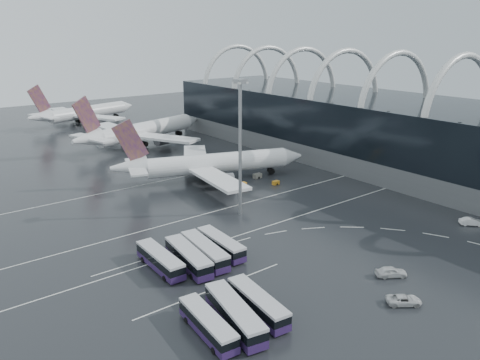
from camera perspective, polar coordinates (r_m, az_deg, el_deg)
ground at (r=101.81m, az=2.71°, el=-5.27°), size 420.00×420.00×0.00m
terminal at (r=155.37m, az=15.57°, el=6.35°), size 42.00×160.00×34.90m
lane_marking_near at (r=100.41m, az=3.45°, el=-5.61°), size 120.00×0.25×0.01m
lane_marking_mid at (r=110.53m, az=-1.31°, el=-3.35°), size 120.00×0.25×0.01m
lane_marking_far at (r=132.91m, az=-8.49°, el=0.12°), size 120.00×0.25×0.01m
bus_bay_line_south at (r=77.39m, az=-3.38°, el=-13.17°), size 28.00×0.25×0.01m
bus_bay_line_north at (r=89.52m, az=-9.25°, el=-8.86°), size 28.00×0.25×0.01m
airliner_main at (r=129.42m, az=-3.87°, el=1.93°), size 53.14×46.07×18.48m
airliner_gate_b at (r=174.01m, az=-12.07°, el=5.81°), size 57.34×50.82×20.16m
airliner_gate_c at (r=222.83m, az=-18.60°, el=7.75°), size 52.93×48.10×19.07m
bus_row_near_a at (r=83.51m, az=-9.71°, el=-9.57°), size 3.38×13.13×3.22m
bus_row_near_b at (r=83.57m, az=-6.32°, el=-9.32°), size 4.68×13.99×3.38m
bus_row_near_c at (r=85.53m, az=-4.33°, el=-8.61°), size 4.45×13.86×3.35m
bus_row_near_d at (r=88.20m, az=-2.34°, el=-7.81°), size 3.51×12.86×3.14m
bus_row_far_a at (r=66.62m, az=-3.95°, el=-17.13°), size 3.87×12.48×3.02m
bus_row_far_b at (r=68.04m, az=-0.65°, el=-16.02°), size 5.75×14.33×3.44m
bus_row_far_c at (r=70.71m, az=2.19°, el=-14.76°), size 4.35×13.06×3.15m
van_curve_a at (r=77.38m, az=19.36°, el=-13.63°), size 5.70×5.09×1.47m
van_curve_b at (r=84.42m, az=17.94°, el=-10.59°), size 5.50×4.58×1.77m
van_curve_c at (r=111.95m, az=26.38°, el=-4.57°), size 4.70×4.55×1.60m
floodlight_mast at (r=101.24m, az=0.02°, el=5.89°), size 2.31×2.31×30.17m
gse_cart_belly_a at (r=126.98m, az=4.39°, el=-0.33°), size 1.89×1.12×1.03m
gse_cart_belly_b at (r=132.27m, az=2.14°, el=0.51°), size 2.39×1.41×1.31m
gse_cart_belly_c at (r=124.70m, az=0.29°, el=-0.58°), size 2.16×1.28×1.18m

